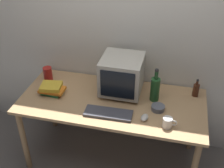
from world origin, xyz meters
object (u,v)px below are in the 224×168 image
(book_stack, at_px, (52,89))
(computer_mouse, at_px, (145,117))
(metal_canister, at_px, (48,74))
(cd_spindle, at_px, (158,108))
(mug, at_px, (168,123))
(crt_monitor, at_px, (122,75))
(bottle_short, at_px, (196,90))
(bottle_tall, at_px, (155,88))
(keyboard, at_px, (108,113))

(book_stack, bearing_deg, computer_mouse, -10.56)
(book_stack, relative_size, metal_canister, 1.58)
(cd_spindle, bearing_deg, mug, -64.27)
(crt_monitor, distance_m, bottle_short, 0.72)
(bottle_tall, bearing_deg, metal_canister, 175.95)
(computer_mouse, distance_m, mug, 0.21)
(crt_monitor, relative_size, bottle_short, 2.10)
(crt_monitor, xyz_separation_m, bottle_tall, (0.32, -0.05, -0.07))
(computer_mouse, bearing_deg, crt_monitor, 138.21)
(computer_mouse, xyz_separation_m, mug, (0.20, -0.05, 0.03))
(bottle_tall, distance_m, bottle_short, 0.41)
(keyboard, bearing_deg, computer_mouse, 0.40)
(metal_canister, bearing_deg, mug, -19.02)
(computer_mouse, bearing_deg, mug, -4.12)
(mug, bearing_deg, computer_mouse, 165.49)
(keyboard, relative_size, mug, 3.50)
(crt_monitor, distance_m, metal_canister, 0.79)
(bottle_tall, relative_size, metal_canister, 2.24)
(computer_mouse, xyz_separation_m, cd_spindle, (0.10, 0.16, 0.00))
(computer_mouse, height_order, cd_spindle, cd_spindle)
(cd_spindle, height_order, metal_canister, metal_canister)
(keyboard, height_order, bottle_tall, bottle_tall)
(computer_mouse, relative_size, bottle_tall, 0.30)
(keyboard, relative_size, bottle_tall, 1.25)
(cd_spindle, relative_size, metal_canister, 0.80)
(crt_monitor, xyz_separation_m, metal_canister, (-0.78, 0.02, -0.12))
(keyboard, xyz_separation_m, computer_mouse, (0.32, 0.01, 0.01))
(computer_mouse, bearing_deg, bottle_short, 58.06)
(cd_spindle, bearing_deg, bottle_tall, 109.24)
(bottle_short, height_order, metal_canister, bottle_short)
(bottle_short, distance_m, book_stack, 1.38)
(bottle_short, bearing_deg, mug, -113.46)
(crt_monitor, height_order, keyboard, crt_monitor)
(computer_mouse, height_order, bottle_short, bottle_short)
(cd_spindle, distance_m, metal_canister, 1.18)
(bottle_short, xyz_separation_m, metal_canister, (-1.48, -0.08, 0.01))
(computer_mouse, height_order, bottle_tall, bottle_tall)
(keyboard, bearing_deg, cd_spindle, 20.30)
(cd_spindle, bearing_deg, computer_mouse, -122.17)
(metal_canister, bearing_deg, cd_spindle, -11.06)
(crt_monitor, bearing_deg, metal_canister, 178.21)
(computer_mouse, relative_size, mug, 0.83)
(computer_mouse, bearing_deg, metal_canister, 170.55)
(book_stack, height_order, mug, book_stack)
(keyboard, bearing_deg, metal_canister, 150.39)
(bottle_tall, bearing_deg, mug, -66.90)
(crt_monitor, bearing_deg, bottle_short, 8.46)
(bottle_tall, xyz_separation_m, bottle_short, (0.37, 0.16, -0.06))
(keyboard, height_order, cd_spindle, cd_spindle)
(keyboard, distance_m, bottle_tall, 0.49)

